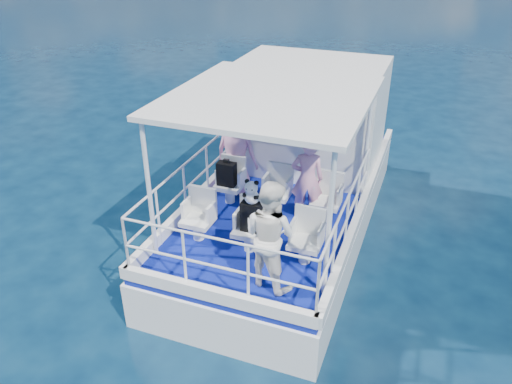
% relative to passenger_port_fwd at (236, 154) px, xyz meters
% --- Properties ---
extents(ground, '(2000.00, 2000.00, 0.00)m').
position_rel_passenger_port_fwd_xyz_m(ground, '(0.92, -0.59, -1.71)').
color(ground, '#071C33').
rests_on(ground, ground).
extents(hull, '(3.00, 7.00, 1.60)m').
position_rel_passenger_port_fwd_xyz_m(hull, '(0.92, 0.41, -1.71)').
color(hull, white).
rests_on(hull, ground).
extents(deck, '(2.90, 6.90, 0.10)m').
position_rel_passenger_port_fwd_xyz_m(deck, '(0.92, 0.41, -0.86)').
color(deck, navy).
rests_on(deck, hull).
extents(cabin, '(2.85, 2.00, 2.20)m').
position_rel_passenger_port_fwd_xyz_m(cabin, '(0.92, 1.71, 0.29)').
color(cabin, white).
rests_on(cabin, deck).
extents(canopy, '(3.00, 3.20, 0.08)m').
position_rel_passenger_port_fwd_xyz_m(canopy, '(0.92, -0.79, 1.43)').
color(canopy, white).
rests_on(canopy, cabin).
extents(canopy_posts, '(2.77, 2.97, 2.20)m').
position_rel_passenger_port_fwd_xyz_m(canopy_posts, '(0.92, -0.84, 0.29)').
color(canopy_posts, white).
rests_on(canopy_posts, deck).
extents(railings, '(2.84, 3.59, 1.00)m').
position_rel_passenger_port_fwd_xyz_m(railings, '(0.92, -1.16, -0.31)').
color(railings, white).
rests_on(railings, deck).
extents(seat_port_fwd, '(0.48, 0.46, 0.38)m').
position_rel_passenger_port_fwd_xyz_m(seat_port_fwd, '(0.02, -0.39, -0.62)').
color(seat_port_fwd, white).
rests_on(seat_port_fwd, deck).
extents(seat_center_fwd, '(0.48, 0.46, 0.38)m').
position_rel_passenger_port_fwd_xyz_m(seat_center_fwd, '(0.92, -0.39, -0.62)').
color(seat_center_fwd, white).
rests_on(seat_center_fwd, deck).
extents(seat_stbd_fwd, '(0.48, 0.46, 0.38)m').
position_rel_passenger_port_fwd_xyz_m(seat_stbd_fwd, '(1.82, -0.39, -0.62)').
color(seat_stbd_fwd, white).
rests_on(seat_stbd_fwd, deck).
extents(seat_port_aft, '(0.48, 0.46, 0.38)m').
position_rel_passenger_port_fwd_xyz_m(seat_port_aft, '(0.02, -1.69, -0.62)').
color(seat_port_aft, white).
rests_on(seat_port_aft, deck).
extents(seat_center_aft, '(0.48, 0.46, 0.38)m').
position_rel_passenger_port_fwd_xyz_m(seat_center_aft, '(0.92, -1.69, -0.62)').
color(seat_center_aft, white).
rests_on(seat_center_aft, deck).
extents(seat_stbd_aft, '(0.48, 0.46, 0.38)m').
position_rel_passenger_port_fwd_xyz_m(seat_stbd_aft, '(1.82, -1.69, -0.62)').
color(seat_stbd_aft, white).
rests_on(seat_stbd_aft, deck).
extents(passenger_port_fwd, '(0.61, 0.43, 1.63)m').
position_rel_passenger_port_fwd_xyz_m(passenger_port_fwd, '(0.00, 0.00, 0.00)').
color(passenger_port_fwd, '#E896C0').
rests_on(passenger_port_fwd, deck).
extents(passenger_stbd_fwd, '(0.63, 0.50, 1.51)m').
position_rel_passenger_port_fwd_xyz_m(passenger_stbd_fwd, '(1.47, -0.42, -0.06)').
color(passenger_stbd_fwd, pink).
rests_on(passenger_stbd_fwd, deck).
extents(passenger_stbd_aft, '(0.95, 0.84, 1.63)m').
position_rel_passenger_port_fwd_xyz_m(passenger_stbd_aft, '(1.47, -2.35, 0.00)').
color(passenger_stbd_aft, white).
rests_on(passenger_stbd_aft, deck).
extents(backpack_port, '(0.34, 0.19, 0.44)m').
position_rel_passenger_port_fwd_xyz_m(backpack_port, '(-0.01, -0.45, -0.21)').
color(backpack_port, black).
rests_on(backpack_port, seat_port_fwd).
extents(backpack_center, '(0.32, 0.18, 0.48)m').
position_rel_passenger_port_fwd_xyz_m(backpack_center, '(0.96, -1.70, -0.19)').
color(backpack_center, black).
rests_on(backpack_center, seat_center_aft).
extents(compact_camera, '(0.10, 0.06, 0.06)m').
position_rel_passenger_port_fwd_xyz_m(compact_camera, '(-0.02, -0.43, 0.04)').
color(compact_camera, black).
rests_on(compact_camera, backpack_port).
extents(panda, '(0.25, 0.21, 0.39)m').
position_rel_passenger_port_fwd_xyz_m(panda, '(0.96, -1.70, 0.25)').
color(panda, white).
rests_on(panda, backpack_center).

